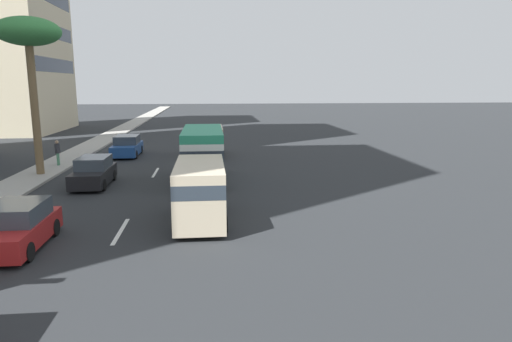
# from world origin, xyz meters

# --- Properties ---
(ground_plane) EXTENTS (198.00, 198.00, 0.00)m
(ground_plane) POSITION_xyz_m (31.50, 0.00, 0.00)
(ground_plane) COLOR #26282B
(sidewalk_right) EXTENTS (162.00, 2.55, 0.15)m
(sidewalk_right) POSITION_xyz_m (31.50, 7.19, 0.07)
(sidewalk_right) COLOR #9E9B93
(sidewalk_right) RESTS_ON ground_plane
(lane_stripe_mid) EXTENTS (3.20, 0.16, 0.01)m
(lane_stripe_mid) POSITION_xyz_m (14.67, 0.00, 0.01)
(lane_stripe_mid) COLOR silver
(lane_stripe_mid) RESTS_ON ground_plane
(lane_stripe_far) EXTENTS (3.20, 0.16, 0.01)m
(lane_stripe_far) POSITION_xyz_m (26.62, 0.00, 0.01)
(lane_stripe_far) COLOR silver
(lane_stripe_far) RESTS_ON ground_plane
(car_lead) EXTENTS (4.12, 1.92, 1.56)m
(car_lead) POSITION_xyz_m (13.16, 3.22, 0.74)
(car_lead) COLOR #A51E1E
(car_lead) RESTS_ON ground_plane
(car_third) EXTENTS (4.37, 1.82, 1.61)m
(car_third) POSITION_xyz_m (23.11, 2.99, 0.76)
(car_third) COLOR black
(car_third) RESTS_ON ground_plane
(van_fourth) EXTENTS (5.01, 2.09, 2.46)m
(van_fourth) POSITION_xyz_m (15.53, -3.08, 1.41)
(van_fourth) COLOR beige
(van_fourth) RESTS_ON ground_plane
(van_fifth) EXTENTS (4.92, 2.16, 2.28)m
(van_fifth) POSITION_xyz_m (33.71, -3.53, 1.31)
(van_fifth) COLOR beige
(van_fifth) RESTS_ON ground_plane
(car_sixth) EXTENTS (4.55, 1.96, 1.61)m
(car_sixth) POSITION_xyz_m (33.88, 2.99, 0.76)
(car_sixth) COLOR #1E478C
(car_sixth) RESTS_ON ground_plane
(minibus_seventh) EXTENTS (6.85, 2.39, 3.07)m
(minibus_seventh) POSITION_xyz_m (23.66, -3.11, 1.68)
(minibus_seventh) COLOR silver
(minibus_seventh) RESTS_ON ground_plane
(pedestrian_near_lamp) EXTENTS (0.37, 0.30, 1.71)m
(pedestrian_near_lamp) POSITION_xyz_m (29.24, 6.82, 1.09)
(pedestrian_near_lamp) COLOR #4C8C66
(pedestrian_near_lamp) RESTS_ON sidewalk_right
(palm_tree) EXTENTS (3.74, 3.74, 9.34)m
(palm_tree) POSITION_xyz_m (26.21, 6.96, 8.35)
(palm_tree) COLOR brown
(palm_tree) RESTS_ON sidewalk_right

